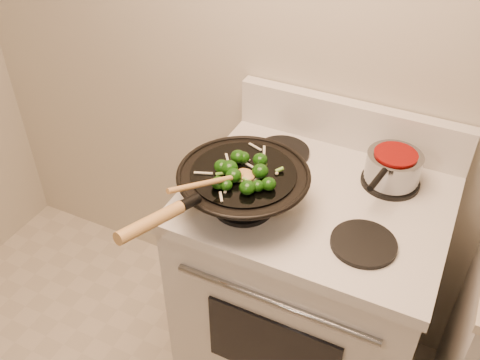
% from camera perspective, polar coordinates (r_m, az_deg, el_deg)
% --- Properties ---
extents(stove, '(0.78, 0.67, 1.08)m').
position_cam_1_polar(stove, '(1.95, 7.18, -11.68)').
color(stove, silver).
rests_on(stove, ground).
extents(wok, '(0.38, 0.62, 0.20)m').
position_cam_1_polar(wok, '(1.52, 0.25, -0.80)').
color(wok, black).
rests_on(wok, stove).
extents(stirfry, '(0.24, 0.28, 0.04)m').
position_cam_1_polar(stirfry, '(1.46, 0.24, 0.86)').
color(stirfry, '#103708').
rests_on(stirfry, wok).
extents(wooden_spoon, '(0.15, 0.26, 0.08)m').
position_cam_1_polar(wooden_spoon, '(1.42, -1.63, 0.11)').
color(wooden_spoon, '#AF7F45').
rests_on(wooden_spoon, wok).
extents(saucepan, '(0.17, 0.27, 0.10)m').
position_cam_1_polar(saucepan, '(1.68, 16.01, 1.33)').
color(saucepan, gray).
rests_on(saucepan, stove).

